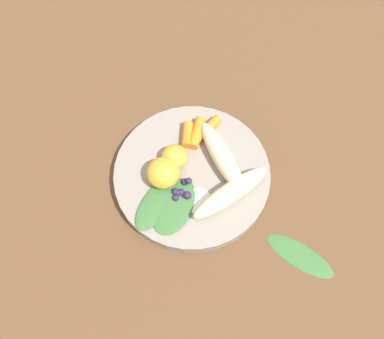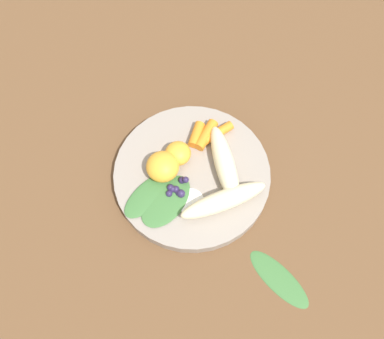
{
  "view_description": "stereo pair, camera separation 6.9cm",
  "coord_description": "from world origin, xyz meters",
  "px_view_note": "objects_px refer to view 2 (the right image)",
  "views": [
    {
      "loc": [
        0.19,
        0.23,
        0.66
      ],
      "look_at": [
        0.0,
        0.0,
        0.03
      ],
      "focal_mm": 38.28,
      "sensor_mm": 36.0,
      "label": 1
    },
    {
      "loc": [
        0.13,
        0.26,
        0.66
      ],
      "look_at": [
        0.0,
        0.0,
        0.03
      ],
      "focal_mm": 38.28,
      "sensor_mm": 36.0,
      "label": 2
    }
  ],
  "objects_px": {
    "bowl": "(192,175)",
    "orange_segment_near": "(163,167)",
    "banana_peeled_left": "(225,164)",
    "kale_leaf_stray": "(279,279)",
    "banana_peeled_right": "(224,200)"
  },
  "relations": [
    {
      "from": "bowl",
      "to": "orange_segment_near",
      "type": "height_order",
      "value": "orange_segment_near"
    },
    {
      "from": "banana_peeled_left",
      "to": "kale_leaf_stray",
      "type": "relative_size",
      "value": 1.26
    },
    {
      "from": "banana_peeled_right",
      "to": "kale_leaf_stray",
      "type": "bearing_deg",
      "value": -75.51
    },
    {
      "from": "orange_segment_near",
      "to": "kale_leaf_stray",
      "type": "relative_size",
      "value": 0.47
    },
    {
      "from": "bowl",
      "to": "banana_peeled_right",
      "type": "distance_m",
      "value": 0.08
    },
    {
      "from": "banana_peeled_left",
      "to": "orange_segment_near",
      "type": "height_order",
      "value": "orange_segment_near"
    },
    {
      "from": "bowl",
      "to": "orange_segment_near",
      "type": "distance_m",
      "value": 0.06
    },
    {
      "from": "orange_segment_near",
      "to": "banana_peeled_right",
      "type": "bearing_deg",
      "value": 123.97
    },
    {
      "from": "bowl",
      "to": "banana_peeled_right",
      "type": "xyz_separation_m",
      "value": [
        -0.02,
        0.07,
        0.03
      ]
    },
    {
      "from": "kale_leaf_stray",
      "to": "banana_peeled_left",
      "type": "bearing_deg",
      "value": 160.92
    },
    {
      "from": "kale_leaf_stray",
      "to": "orange_segment_near",
      "type": "bearing_deg",
      "value": -176.73
    },
    {
      "from": "orange_segment_near",
      "to": "bowl",
      "type": "bearing_deg",
      "value": 153.81
    },
    {
      "from": "bowl",
      "to": "orange_segment_near",
      "type": "relative_size",
      "value": 4.83
    },
    {
      "from": "banana_peeled_left",
      "to": "banana_peeled_right",
      "type": "relative_size",
      "value": 1.0
    },
    {
      "from": "kale_leaf_stray",
      "to": "bowl",
      "type": "bearing_deg",
      "value": 174.66
    }
  ]
}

